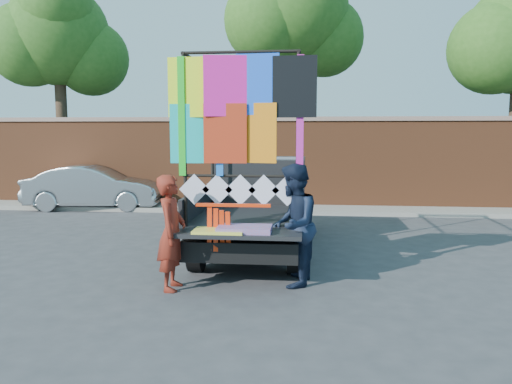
# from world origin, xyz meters

# --- Properties ---
(ground) EXTENTS (90.00, 90.00, 0.00)m
(ground) POSITION_xyz_m (0.00, 0.00, 0.00)
(ground) COLOR #38383A
(ground) RESTS_ON ground
(brick_wall) EXTENTS (30.00, 0.45, 2.61)m
(brick_wall) POSITION_xyz_m (0.00, 7.00, 1.33)
(brick_wall) COLOR brown
(brick_wall) RESTS_ON ground
(curb) EXTENTS (30.00, 1.20, 0.12)m
(curb) POSITION_xyz_m (0.00, 6.30, 0.06)
(curb) COLOR gray
(curb) RESTS_ON ground
(tree_left) EXTENTS (4.20, 3.30, 7.05)m
(tree_left) POSITION_xyz_m (-6.48, 8.12, 5.12)
(tree_left) COLOR #38281C
(tree_left) RESTS_ON ground
(tree_mid) EXTENTS (4.20, 3.30, 7.73)m
(tree_mid) POSITION_xyz_m (1.02, 8.12, 5.70)
(tree_mid) COLOR #38281C
(tree_mid) RESTS_ON ground
(pickup_truck) EXTENTS (2.10, 5.27, 3.31)m
(pickup_truck) POSITION_xyz_m (0.49, 2.28, 0.83)
(pickup_truck) COLOR black
(pickup_truck) RESTS_ON ground
(sedan) EXTENTS (3.88, 1.74, 1.24)m
(sedan) POSITION_xyz_m (-4.60, 6.17, 0.62)
(sedan) COLOR #A8ABAF
(sedan) RESTS_ON ground
(woman) EXTENTS (0.41, 0.60, 1.61)m
(woman) POSITION_xyz_m (-0.42, -0.72, 0.80)
(woman) COLOR maroon
(woman) RESTS_ON ground
(man) EXTENTS (0.75, 0.92, 1.75)m
(man) POSITION_xyz_m (1.25, -0.35, 0.88)
(man) COLOR #141E34
(man) RESTS_ON ground
(streamer_bundle) EXTENTS (1.05, 0.07, 0.72)m
(streamer_bundle) POSITION_xyz_m (0.30, -0.55, 0.96)
(streamer_bundle) COLOR red
(streamer_bundle) RESTS_ON ground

